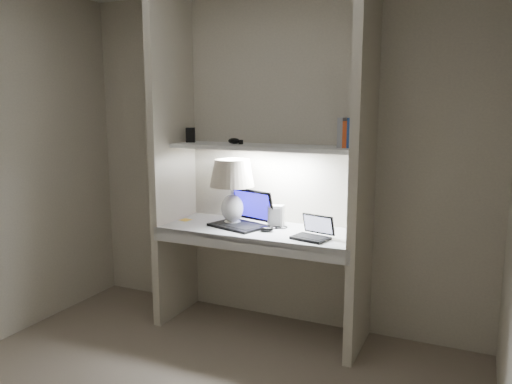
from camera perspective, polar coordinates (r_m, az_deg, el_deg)
The scene contains 17 objects.
back_wall at distance 3.77m, azimuth 2.16°, elevation 3.82°, with size 3.20×0.01×2.50m, color #BDB4A1.
alcove_panel_left at distance 3.87m, azimuth -9.49°, elevation 3.85°, with size 0.06×0.55×2.50m, color #BDB4A1.
alcove_panel_right at distance 3.29m, azimuth 12.15°, elevation 2.75°, with size 0.06×0.55×2.50m, color #BDB4A1.
desk at distance 3.61m, azimuth 0.44°, elevation -4.51°, with size 1.40×0.55×0.04m, color white.
desk_apron at distance 3.39m, azimuth -1.36°, elevation -5.99°, with size 1.46×0.03×0.10m, color silver.
shelf at distance 3.60m, azimuth 1.07°, elevation 5.14°, with size 1.40×0.36×0.03m, color silver.
strip_light at distance 3.60m, azimuth 1.07°, elevation 4.79°, with size 0.60×0.04×0.01m, color white.
table_lamp at distance 3.68m, azimuth -2.75°, elevation 1.29°, with size 0.33×0.33×0.49m.
laptop_main at distance 3.69m, azimuth -1.39°, elevation -2.96°, with size 0.47×0.44×0.26m.
laptop_netbook at distance 3.36m, azimuth 6.57°, elevation -4.67°, with size 0.27×0.25×0.15m.
speaker at distance 3.67m, azimuth 2.31°, elevation -2.72°, with size 0.11×0.08×0.16m, color silver.
mouse at distance 3.52m, azimuth 1.19°, elevation -4.25°, with size 0.10×0.06×0.04m, color black.
cable_coil at distance 3.63m, azimuth 2.90°, elevation -4.03°, with size 0.09×0.09×0.01m, color black.
sticky_note at distance 3.91m, azimuth -8.09°, elevation -3.17°, with size 0.08×0.08×0.00m, color yellow.
book_row at distance 3.43m, azimuth 11.03°, elevation 6.58°, with size 0.19×0.13×0.20m.
shelf_box at distance 3.91m, azimuth -7.50°, elevation 6.48°, with size 0.07×0.05×0.11m, color black.
shelf_gadget at distance 3.70m, azimuth -2.52°, elevation 5.85°, with size 0.10×0.07×0.04m, color black.
Camera 1 is at (1.42, -1.97, 1.64)m, focal length 35.00 mm.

